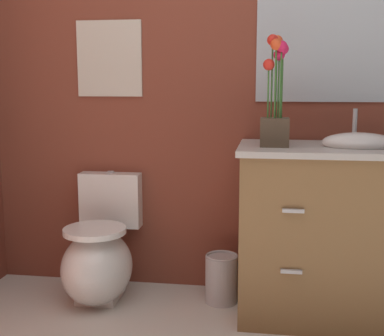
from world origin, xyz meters
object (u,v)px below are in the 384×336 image
at_px(trash_bin, 222,278).
at_px(wall_poster, 109,59).
at_px(toilet, 100,257).
at_px(flower_vase, 275,106).
at_px(vanity_cabinet, 331,231).
at_px(wall_mirror, 332,36).

distance_m(trash_bin, wall_poster, 1.40).
height_order(toilet, trash_bin, toilet).
xyz_separation_m(flower_vase, wall_poster, (-0.95, 0.34, 0.25)).
bearing_deg(vanity_cabinet, wall_poster, 166.67).
bearing_deg(toilet, vanity_cabinet, -1.22).
relative_size(trash_bin, wall_poster, 0.63).
bearing_deg(wall_mirror, trash_bin, -159.62).
xyz_separation_m(wall_poster, wall_mirror, (1.24, 0.00, 0.11)).
xyz_separation_m(toilet, wall_mirror, (1.24, 0.27, 1.21)).
height_order(trash_bin, wall_poster, wall_poster).
distance_m(vanity_cabinet, wall_poster, 1.55).
relative_size(vanity_cabinet, wall_poster, 2.49).
height_order(vanity_cabinet, trash_bin, vanity_cabinet).
bearing_deg(wall_mirror, wall_poster, 180.00).
bearing_deg(vanity_cabinet, flower_vase, -171.48).
xyz_separation_m(vanity_cabinet, wall_mirror, (-0.00, 0.29, 0.99)).
height_order(trash_bin, wall_mirror, wall_mirror).
bearing_deg(wall_poster, flower_vase, -19.67).
distance_m(flower_vase, trash_bin, 1.00).
bearing_deg(wall_poster, wall_mirror, 0.00).
height_order(toilet, wall_mirror, wall_mirror).
bearing_deg(flower_vase, wall_mirror, 49.17).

